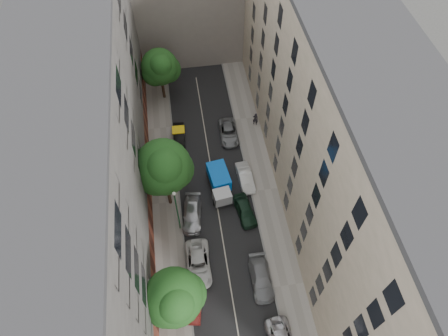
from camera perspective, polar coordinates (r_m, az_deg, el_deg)
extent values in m
plane|color=#4C4C49|center=(44.37, -1.20, -4.12)|extent=(120.00, 120.00, 0.00)
cube|color=black|center=(44.36, -1.20, -4.11)|extent=(8.00, 44.00, 0.02)
cube|color=gray|center=(44.32, -8.28, -4.94)|extent=(3.00, 44.00, 0.15)
cube|color=gray|center=(44.96, 5.77, -3.15)|extent=(3.00, 44.00, 0.15)
cube|color=#4C4A47|center=(37.12, -18.55, 2.06)|extent=(8.00, 44.00, 20.00)
cube|color=#C3AE97|center=(38.63, 15.01, 5.97)|extent=(8.00, 44.00, 20.00)
cube|color=black|center=(44.41, -0.59, -2.80)|extent=(2.59, 5.19, 0.28)
cube|color=#A0A2A5|center=(42.78, -0.25, -4.14)|extent=(2.02, 1.71, 1.56)
cube|color=#0D73FF|center=(44.06, -0.75, -1.22)|extent=(2.46, 3.56, 1.66)
cylinder|color=black|center=(43.53, -1.39, -4.94)|extent=(0.26, 0.77, 0.77)
cylinder|color=black|center=(43.66, 0.89, -4.64)|extent=(0.26, 0.77, 0.77)
cylinder|color=black|center=(45.27, -1.95, -1.48)|extent=(0.26, 0.77, 0.77)
cylinder|color=black|center=(45.39, 0.24, -1.21)|extent=(0.26, 0.77, 0.77)
imported|color=#4A110E|center=(38.91, -4.30, -18.54)|extent=(2.04, 4.16, 1.31)
imported|color=silver|center=(40.08, -3.70, -13.50)|extent=(2.51, 5.22, 1.44)
imported|color=#B7B7BC|center=(42.58, -4.56, -6.59)|extent=(2.62, 4.97, 1.37)
imported|color=black|center=(46.65, -6.47, 1.10)|extent=(2.00, 4.20, 1.39)
imported|color=black|center=(49.13, -6.44, 4.67)|extent=(1.52, 3.93, 1.28)
imported|color=gray|center=(39.65, 5.33, -15.43)|extent=(1.98, 4.78, 1.38)
imported|color=black|center=(42.70, 3.02, -6.06)|extent=(2.28, 4.40, 1.43)
imported|color=silver|center=(45.01, 3.05, -1.35)|extent=(1.75, 4.28, 1.38)
imported|color=slate|center=(49.12, 0.65, 5.11)|extent=(2.25, 4.68, 1.29)
cylinder|color=#382619|center=(38.03, -6.58, -19.64)|extent=(0.36, 0.36, 2.48)
cylinder|color=#382619|center=(36.01, -6.91, -18.68)|extent=(0.24, 0.24, 1.77)
sphere|color=#194818|center=(34.36, -7.20, -17.82)|extent=(4.91, 4.91, 4.91)
sphere|color=#194818|center=(35.24, -5.59, -17.48)|extent=(3.68, 3.68, 3.68)
sphere|color=#194818|center=(34.73, -8.26, -18.97)|extent=(3.43, 3.43, 3.43)
sphere|color=#194818|center=(33.22, -6.90, -18.59)|extent=(3.19, 3.19, 3.19)
cylinder|color=#382619|center=(42.86, -7.88, -3.76)|extent=(0.36, 0.36, 3.19)
cylinder|color=#382619|center=(40.59, -8.31, -1.71)|extent=(0.24, 0.24, 2.28)
sphere|color=#194818|center=(38.79, -8.69, 0.14)|extent=(5.59, 5.59, 5.59)
sphere|color=#194818|center=(39.86, -7.25, -0.16)|extent=(4.19, 4.19, 4.19)
sphere|color=#194818|center=(39.05, -9.55, -1.12)|extent=(3.92, 3.92, 3.92)
sphere|color=#194818|center=(37.35, -8.54, 0.27)|extent=(3.64, 3.64, 3.64)
cylinder|color=#382619|center=(53.86, -8.66, 10.97)|extent=(0.36, 0.36, 2.45)
cylinder|color=#382619|center=(52.46, -8.94, 12.65)|extent=(0.24, 0.24, 1.75)
sphere|color=#194818|center=(51.36, -9.19, 14.08)|extent=(4.58, 4.58, 4.58)
sphere|color=#194818|center=(52.17, -8.09, 13.78)|extent=(3.44, 3.44, 3.44)
sphere|color=#194818|center=(51.32, -9.88, 13.20)|extent=(3.21, 3.21, 3.21)
sphere|color=#194818|center=(50.15, -9.04, 14.33)|extent=(2.98, 2.98, 2.98)
cylinder|color=#165028|center=(39.66, -6.67, -6.28)|extent=(0.14, 0.14, 6.59)
sphere|color=silver|center=(36.76, -7.17, -3.65)|extent=(0.36, 0.36, 0.36)
imported|color=black|center=(50.15, 4.51, 7.01)|extent=(0.81, 0.69, 1.89)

